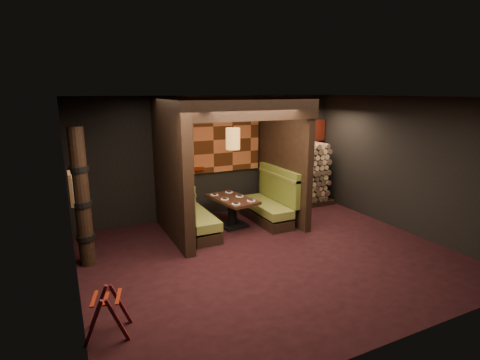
% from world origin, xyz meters
% --- Properties ---
extents(floor, '(6.50, 5.50, 0.02)m').
position_xyz_m(floor, '(0.00, 0.00, -0.01)').
color(floor, black).
rests_on(floor, ground).
extents(ceiling, '(6.50, 5.50, 0.02)m').
position_xyz_m(ceiling, '(0.00, 0.00, 2.86)').
color(ceiling, black).
rests_on(ceiling, ground).
extents(wall_back, '(6.50, 0.02, 2.85)m').
position_xyz_m(wall_back, '(0.00, 2.76, 1.43)').
color(wall_back, black).
rests_on(wall_back, ground).
extents(wall_front, '(6.50, 0.02, 2.85)m').
position_xyz_m(wall_front, '(0.00, -2.76, 1.43)').
color(wall_front, black).
rests_on(wall_front, ground).
extents(wall_left, '(0.02, 5.50, 2.85)m').
position_xyz_m(wall_left, '(-3.26, 0.00, 1.43)').
color(wall_left, black).
rests_on(wall_left, ground).
extents(wall_right, '(0.02, 5.50, 2.85)m').
position_xyz_m(wall_right, '(3.26, 0.00, 1.43)').
color(wall_right, black).
rests_on(wall_right, ground).
extents(partition_left, '(0.20, 2.20, 2.85)m').
position_xyz_m(partition_left, '(-1.35, 1.65, 1.43)').
color(partition_left, black).
rests_on(partition_left, floor).
extents(partition_right, '(0.15, 2.10, 2.85)m').
position_xyz_m(partition_right, '(1.30, 1.70, 1.43)').
color(partition_right, black).
rests_on(partition_right, floor).
extents(header_beam, '(2.85, 0.18, 0.44)m').
position_xyz_m(header_beam, '(-0.02, 0.70, 2.63)').
color(header_beam, black).
rests_on(header_beam, partition_left).
extents(tapa_back_panel, '(2.40, 0.06, 1.55)m').
position_xyz_m(tapa_back_panel, '(-0.02, 2.71, 1.82)').
color(tapa_back_panel, '#AE562D').
rests_on(tapa_back_panel, wall_back).
extents(tapa_side_panel, '(0.04, 1.85, 1.45)m').
position_xyz_m(tapa_side_panel, '(-1.23, 1.82, 1.85)').
color(tapa_side_panel, '#AE562D').
rests_on(tapa_side_panel, partition_left).
extents(lacquer_shelf, '(0.60, 0.12, 0.07)m').
position_xyz_m(lacquer_shelf, '(-0.60, 2.65, 1.18)').
color(lacquer_shelf, '#5C1506').
rests_on(lacquer_shelf, wall_back).
extents(booth_bench_left, '(0.68, 1.60, 1.14)m').
position_xyz_m(booth_bench_left, '(-0.96, 1.65, 0.40)').
color(booth_bench_left, black).
rests_on(booth_bench_left, floor).
extents(booth_bench_right, '(0.68, 1.60, 1.14)m').
position_xyz_m(booth_bench_right, '(0.93, 1.65, 0.40)').
color(booth_bench_right, black).
rests_on(booth_bench_right, floor).
extents(dining_table, '(0.87, 1.34, 0.66)m').
position_xyz_m(dining_table, '(0.01, 1.70, 0.43)').
color(dining_table, black).
rests_on(dining_table, floor).
extents(place_settings, '(0.71, 1.09, 0.03)m').
position_xyz_m(place_settings, '(0.01, 1.70, 0.67)').
color(place_settings, white).
rests_on(place_settings, dining_table).
extents(pendant_lamp, '(0.30, 0.30, 1.11)m').
position_xyz_m(pendant_lamp, '(0.01, 1.65, 1.97)').
color(pendant_lamp, '#AB7634').
rests_on(pendant_lamp, ceiling).
extents(framed_picture, '(0.05, 0.36, 0.46)m').
position_xyz_m(framed_picture, '(-3.22, 0.10, 1.62)').
color(framed_picture, brown).
rests_on(framed_picture, wall_left).
extents(luggage_rack, '(0.64, 0.52, 0.61)m').
position_xyz_m(luggage_rack, '(-2.97, -1.07, 0.30)').
color(luggage_rack, '#4B1015').
rests_on(luggage_rack, floor).
extents(totem_column, '(0.31, 0.31, 2.40)m').
position_xyz_m(totem_column, '(-3.05, 1.10, 1.19)').
color(totem_column, black).
rests_on(totem_column, floor).
extents(firewood_stack, '(1.73, 0.70, 1.64)m').
position_xyz_m(firewood_stack, '(2.29, 2.35, 0.82)').
color(firewood_stack, black).
rests_on(firewood_stack, floor).
extents(mosaic_header, '(1.83, 0.10, 0.56)m').
position_xyz_m(mosaic_header, '(2.29, 2.68, 1.92)').
color(mosaic_header, maroon).
rests_on(mosaic_header, wall_back).
extents(bay_front_post, '(0.08, 0.08, 2.85)m').
position_xyz_m(bay_front_post, '(1.39, 1.96, 1.43)').
color(bay_front_post, black).
rests_on(bay_front_post, floor).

